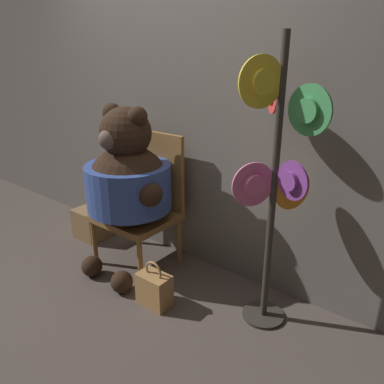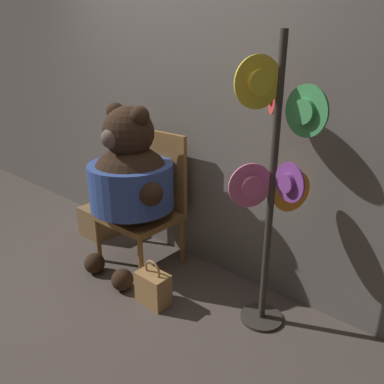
{
  "view_description": "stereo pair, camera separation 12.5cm",
  "coord_description": "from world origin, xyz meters",
  "px_view_note": "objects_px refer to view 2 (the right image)",
  "views": [
    {
      "loc": [
        1.92,
        -1.5,
        1.69
      ],
      "look_at": [
        0.46,
        0.37,
        0.78
      ],
      "focal_mm": 35.0,
      "sensor_mm": 36.0,
      "label": 1
    },
    {
      "loc": [
        2.01,
        -1.42,
        1.69
      ],
      "look_at": [
        0.46,
        0.37,
        0.78
      ],
      "focal_mm": 35.0,
      "sensor_mm": 36.0,
      "label": 2
    }
  ],
  "objects_px": {
    "chair": "(148,198)",
    "hat_display_rack": "(273,176)",
    "handbag_on_ground": "(153,288)",
    "teddy_bear": "(131,180)"
  },
  "relations": [
    {
      "from": "chair",
      "to": "hat_display_rack",
      "type": "relative_size",
      "value": 0.6
    },
    {
      "from": "hat_display_rack",
      "to": "handbag_on_ground",
      "type": "height_order",
      "value": "hat_display_rack"
    },
    {
      "from": "chair",
      "to": "handbag_on_ground",
      "type": "height_order",
      "value": "chair"
    },
    {
      "from": "chair",
      "to": "teddy_bear",
      "type": "bearing_deg",
      "value": -82.12
    },
    {
      "from": "hat_display_rack",
      "to": "handbag_on_ground",
      "type": "xyz_separation_m",
      "value": [
        -0.68,
        -0.34,
        -0.89
      ]
    },
    {
      "from": "chair",
      "to": "teddy_bear",
      "type": "height_order",
      "value": "teddy_bear"
    },
    {
      "from": "chair",
      "to": "hat_display_rack",
      "type": "xyz_separation_m",
      "value": [
        1.18,
        -0.09,
        0.47
      ]
    },
    {
      "from": "teddy_bear",
      "to": "handbag_on_ground",
      "type": "height_order",
      "value": "teddy_bear"
    },
    {
      "from": "teddy_bear",
      "to": "hat_display_rack",
      "type": "height_order",
      "value": "hat_display_rack"
    },
    {
      "from": "hat_display_rack",
      "to": "handbag_on_ground",
      "type": "distance_m",
      "value": 1.17
    }
  ]
}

